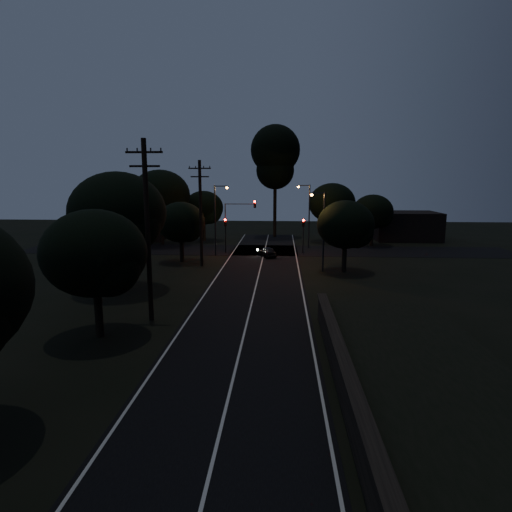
{
  "coord_description": "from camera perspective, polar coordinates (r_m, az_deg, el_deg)",
  "views": [
    {
      "loc": [
        2.06,
        -10.12,
        8.63
      ],
      "look_at": [
        0.0,
        24.0,
        2.5
      ],
      "focal_mm": 30.0,
      "sensor_mm": 36.0,
      "label": 1
    }
  ],
  "objects": [
    {
      "name": "tree_far_e",
      "position": [
        58.45,
        15.49,
        5.6
      ],
      "size": [
        5.29,
        5.29,
        6.71
      ],
      "color": "black",
      "rests_on": "ground"
    },
    {
      "name": "tall_pine",
      "position": [
        65.22,
        2.59,
        13.12
      ],
      "size": [
        7.32,
        7.32,
        16.64
      ],
      "color": "black",
      "rests_on": "ground"
    },
    {
      "name": "tree_left_d",
      "position": [
        45.45,
        -9.8,
        4.32
      ],
      "size": [
        5.01,
        5.01,
        6.35
      ],
      "color": "black",
      "rests_on": "ground"
    },
    {
      "name": "car",
      "position": [
        48.38,
        1.49,
        0.57
      ],
      "size": [
        2.52,
        3.61,
        1.14
      ],
      "primitive_type": "imported",
      "rotation": [
        0.0,
        0.0,
        3.53
      ],
      "color": "black",
      "rests_on": "ground"
    },
    {
      "name": "tree_left_c",
      "position": [
        34.36,
        -17.61,
        5.27
      ],
      "size": [
        7.32,
        7.32,
        9.25
      ],
      "color": "black",
      "rests_on": "ground"
    },
    {
      "name": "utility_pole_mid",
      "position": [
        26.54,
        -14.28,
        3.6
      ],
      "size": [
        2.2,
        0.3,
        11.0
      ],
      "color": "black",
      "rests_on": "ground"
    },
    {
      "name": "streetlight_a",
      "position": [
        48.84,
        -5.26,
        5.43
      ],
      "size": [
        1.66,
        0.26,
        8.0
      ],
      "color": "black",
      "rests_on": "ground"
    },
    {
      "name": "tree_left_b",
      "position": [
        24.45,
        -20.39,
        0.04
      ],
      "size": [
        5.58,
        5.58,
        7.1
      ],
      "color": "black",
      "rests_on": "ground"
    },
    {
      "name": "building_right",
      "position": [
        65.95,
        19.26,
        3.83
      ],
      "size": [
        9.0,
        7.0,
        4.0
      ],
      "primitive_type": "cube",
      "color": "black",
      "rests_on": "ground"
    },
    {
      "name": "signal_left",
      "position": [
        50.88,
        -4.1,
        3.6
      ],
      "size": [
        0.28,
        0.35,
        4.1
      ],
      "color": "black",
      "rests_on": "ground"
    },
    {
      "name": "streetlight_c",
      "position": [
        40.52,
        8.79,
        3.99
      ],
      "size": [
        1.46,
        0.26,
        7.5
      ],
      "color": "black",
      "rests_on": "ground"
    },
    {
      "name": "building_left",
      "position": [
        66.23,
        -16.06,
        4.2
      ],
      "size": [
        10.0,
        8.0,
        4.4
      ],
      "primitive_type": "cube",
      "color": "black",
      "rests_on": "ground"
    },
    {
      "name": "tree_right_a",
      "position": [
        40.7,
        12.12,
        3.94
      ],
      "size": [
        5.31,
        5.31,
        6.75
      ],
      "color": "black",
      "rests_on": "ground"
    },
    {
      "name": "road_surface",
      "position": [
        42.18,
        0.58,
        -1.62
      ],
      "size": [
        60.0,
        70.0,
        0.03
      ],
      "color": "black",
      "rests_on": "ground"
    },
    {
      "name": "streetlight_b",
      "position": [
        54.36,
        6.91,
        5.88
      ],
      "size": [
        1.66,
        0.26,
        8.0
      ],
      "color": "black",
      "rests_on": "ground"
    },
    {
      "name": "tree_far_w",
      "position": [
        58.19,
        -12.4,
        7.79
      ],
      "size": [
        7.78,
        7.78,
        9.92
      ],
      "color": "black",
      "rests_on": "ground"
    },
    {
      "name": "utility_pole_far",
      "position": [
        43.0,
        -7.4,
        5.89
      ],
      "size": [
        2.2,
        0.3,
        10.5
      ],
      "color": "black",
      "rests_on": "ground"
    },
    {
      "name": "tree_far_nw",
      "position": [
        61.12,
        -6.83,
        6.29
      ],
      "size": [
        5.58,
        5.58,
        7.07
      ],
      "color": "black",
      "rests_on": "ground"
    },
    {
      "name": "tree_far_ne",
      "position": [
        60.51,
        10.33,
        6.83
      ],
      "size": [
        6.45,
        6.45,
        8.16
      ],
      "color": "black",
      "rests_on": "ground"
    },
    {
      "name": "ground",
      "position": [
        13.46,
        -7.11,
        -29.81
      ],
      "size": [
        160.0,
        160.0,
        0.0
      ],
      "primitive_type": "plane",
      "color": "black"
    },
    {
      "name": "signal_right",
      "position": [
        50.51,
        6.33,
        3.52
      ],
      "size": [
        0.28,
        0.35,
        4.1
      ],
      "color": "black",
      "rests_on": "ground"
    },
    {
      "name": "signal_mast",
      "position": [
        50.54,
        -2.22,
        5.29
      ],
      "size": [
        3.7,
        0.35,
        6.25
      ],
      "color": "black",
      "rests_on": "ground"
    },
    {
      "name": "retaining_wall",
      "position": [
        16.39,
        24.81,
        -20.12
      ],
      "size": [
        6.93,
        26.0,
        1.6
      ],
      "color": "black",
      "rests_on": "ground"
    }
  ]
}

